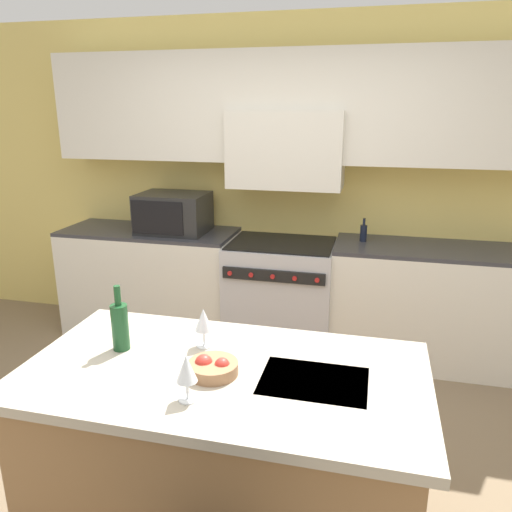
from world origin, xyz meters
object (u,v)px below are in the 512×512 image
object	(u,v)px
range_stove	(281,295)
wine_glass_far	(204,321)
fruit_bowl	(212,367)
oil_bottle_on_counter	(363,233)
microwave	(173,213)
wine_glass_near	(187,370)
wine_bottle	(120,325)

from	to	relation	value
range_stove	wine_glass_far	xyz separation A→B (m)	(-0.01, -1.85, 0.57)
wine_glass_far	fruit_bowl	size ratio (longest dim) A/B	0.89
wine_glass_far	oil_bottle_on_counter	xyz separation A→B (m)	(0.66, 1.93, -0.01)
range_stove	microwave	bearing A→B (deg)	178.87
wine_glass_far	range_stove	bearing A→B (deg)	89.55
fruit_bowl	oil_bottle_on_counter	world-z (taller)	oil_bottle_on_counter
range_stove	fruit_bowl	size ratio (longest dim) A/B	4.27
wine_glass_near	fruit_bowl	distance (m)	0.23
fruit_bowl	wine_bottle	bearing A→B (deg)	166.56
range_stove	wine_glass_near	size ratio (longest dim) A/B	4.81
microwave	oil_bottle_on_counter	size ratio (longest dim) A/B	3.08
wine_bottle	oil_bottle_on_counter	bearing A→B (deg)	63.46
microwave	wine_glass_near	distance (m)	2.53
wine_bottle	wine_glass_far	bearing A→B (deg)	17.62
wine_glass_near	oil_bottle_on_counter	bearing A→B (deg)	76.51
fruit_bowl	oil_bottle_on_counter	bearing A→B (deg)	76.01
oil_bottle_on_counter	wine_bottle	bearing A→B (deg)	-116.54
range_stove	oil_bottle_on_counter	size ratio (longest dim) A/B	4.92
range_stove	fruit_bowl	distance (m)	2.14
oil_bottle_on_counter	range_stove	bearing A→B (deg)	-172.51
microwave	wine_glass_far	distance (m)	2.09
range_stove	fruit_bowl	xyz separation A→B (m)	(0.10, -2.08, 0.47)
wine_glass_near	fruit_bowl	xyz separation A→B (m)	(0.03, 0.21, -0.10)
wine_bottle	oil_bottle_on_counter	size ratio (longest dim) A/B	1.68
wine_glass_near	microwave	bearing A→B (deg)	113.84
microwave	fruit_bowl	world-z (taller)	microwave
microwave	wine_bottle	bearing A→B (deg)	-74.07
microwave	wine_bottle	world-z (taller)	microwave
microwave	oil_bottle_on_counter	world-z (taller)	microwave
wine_glass_far	fruit_bowl	distance (m)	0.28
fruit_bowl	wine_glass_near	bearing A→B (deg)	-98.22
microwave	wine_bottle	xyz separation A→B (m)	(0.57, -1.98, -0.10)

